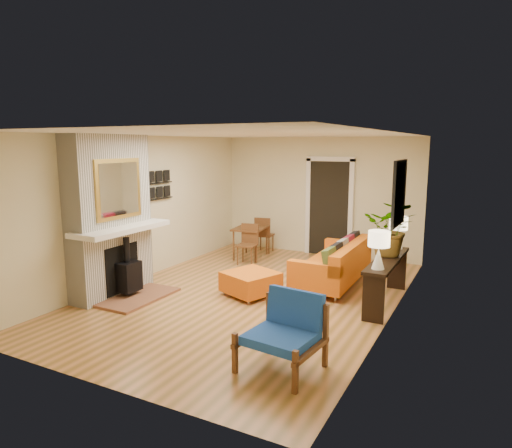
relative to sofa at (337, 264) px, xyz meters
The scene contains 10 objects.
room_shell 1.72m from the sofa, 108.60° to the left, with size 6.50×6.50×6.50m.
fireplace 3.91m from the sofa, 143.94° to the right, with size 1.09×1.68×2.60m.
sofa is the anchor object (origin of this frame).
ottoman 1.65m from the sofa, 130.25° to the right, with size 0.98×0.98×0.38m.
blue_chair 3.24m from the sofa, 82.34° to the right, with size 0.88×0.86×0.83m.
dining_table 2.41m from the sofa, 155.61° to the left, with size 0.78×1.55×0.82m.
console_table 1.22m from the sofa, 33.65° to the right, with size 0.34×1.85×0.72m.
lamp_near 1.80m from the sofa, 53.14° to the right, with size 0.30×0.30×0.54m.
lamp_far 1.22m from the sofa, ahead, with size 0.30×0.30×0.54m.
houseplant 1.35m from the sofa, 25.30° to the right, with size 0.78×0.67×0.86m, color #1E5919.
Camera 1 is at (3.40, -6.35, 2.44)m, focal length 32.00 mm.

